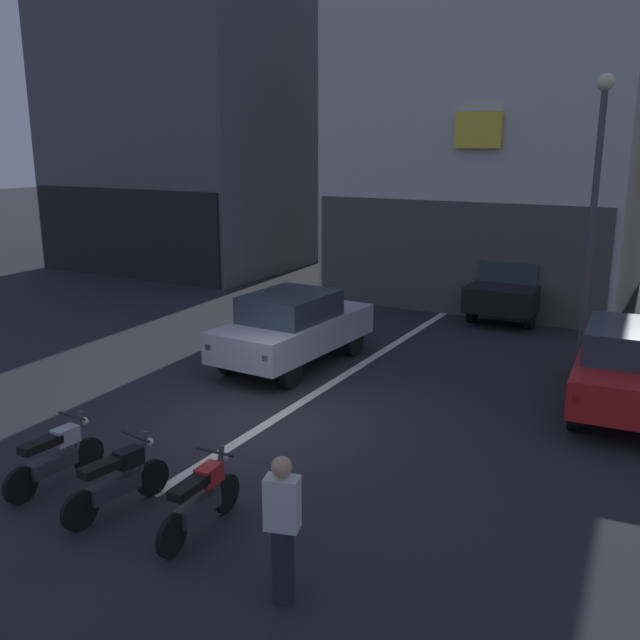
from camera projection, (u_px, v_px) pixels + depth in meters
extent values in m
plane|color=#232328|center=(270.00, 422.00, 12.25)|extent=(120.00, 120.00, 0.00)
cube|color=silver|center=(401.00, 340.00, 17.34)|extent=(0.20, 18.00, 0.01)
cube|color=#56565B|center=(197.00, 122.00, 27.77)|extent=(8.82, 8.78, 11.12)
cube|color=black|center=(124.00, 234.00, 24.98)|extent=(8.47, 0.10, 3.20)
cube|color=silver|center=(502.00, 71.00, 21.76)|extent=(8.69, 8.01, 13.89)
cube|color=#454543|center=(452.00, 259.00, 19.64)|extent=(8.34, 0.10, 3.20)
cube|color=yellow|center=(478.00, 130.00, 18.45)|extent=(1.24, 0.16, 0.95)
cylinder|color=black|center=(298.00, 333.00, 16.84)|extent=(0.21, 0.65, 0.64)
cylinder|color=black|center=(354.00, 342.00, 16.05)|extent=(0.21, 0.65, 0.64)
cylinder|color=black|center=(230.00, 360.00, 14.69)|extent=(0.21, 0.65, 0.64)
cylinder|color=black|center=(290.00, 373.00, 13.90)|extent=(0.21, 0.65, 0.64)
cube|color=#B7BABF|center=(294.00, 332.00, 15.26)|extent=(1.96, 4.18, 0.66)
cube|color=#2D3842|center=(290.00, 306.00, 14.99)|extent=(1.64, 2.04, 0.56)
cube|color=red|center=(209.00, 347.00, 13.95)|extent=(0.14, 0.07, 0.12)
cube|color=red|center=(266.00, 358.00, 13.23)|extent=(0.14, 0.07, 0.12)
cylinder|color=black|center=(589.00, 368.00, 14.16)|extent=(0.22, 0.65, 0.64)
cylinder|color=black|center=(575.00, 412.00, 11.88)|extent=(0.22, 0.65, 0.64)
cube|color=red|center=(630.00, 372.00, 12.59)|extent=(2.01, 4.20, 0.66)
cube|color=#2D3842|center=(633.00, 342.00, 12.31)|extent=(1.67, 2.06, 0.56)
cube|color=red|center=(577.00, 399.00, 11.10)|extent=(0.14, 0.07, 0.12)
cylinder|color=black|center=(530.00, 317.00, 18.30)|extent=(0.18, 0.64, 0.64)
cylinder|color=black|center=(472.00, 311.00, 19.02)|extent=(0.18, 0.64, 0.64)
cylinder|color=black|center=(550.00, 299.00, 20.51)|extent=(0.18, 0.64, 0.64)
cylinder|color=black|center=(497.00, 293.00, 21.23)|extent=(0.18, 0.64, 0.64)
cube|color=black|center=(514.00, 290.00, 19.66)|extent=(1.78, 4.11, 0.66)
cube|color=#2D3842|center=(516.00, 267.00, 19.64)|extent=(1.56, 1.98, 0.56)
cube|color=red|center=(553.00, 278.00, 21.04)|extent=(0.14, 0.06, 0.12)
cube|color=red|center=(507.00, 274.00, 21.69)|extent=(0.14, 0.06, 0.12)
cylinder|color=#47474C|center=(591.00, 234.00, 14.76)|extent=(0.14, 0.14, 5.77)
sphere|color=beige|center=(606.00, 82.00, 14.00)|extent=(0.36, 0.36, 0.36)
cylinder|color=black|center=(89.00, 454.00, 10.38)|extent=(0.10, 0.52, 0.52)
cylinder|color=black|center=(21.00, 486.00, 9.44)|extent=(0.10, 0.52, 0.52)
cube|color=#38383D|center=(53.00, 464.00, 9.84)|extent=(0.24, 0.75, 0.22)
cube|color=black|center=(41.00, 445.00, 9.63)|extent=(0.25, 0.61, 0.12)
cube|color=#B2B5BA|center=(66.00, 436.00, 9.97)|extent=(0.24, 0.37, 0.24)
cylinder|color=#4C4C51|center=(78.00, 435.00, 10.17)|extent=(0.08, 0.24, 0.70)
cylinder|color=black|center=(72.00, 416.00, 10.02)|extent=(0.55, 0.07, 0.04)
sphere|color=silver|center=(84.00, 421.00, 10.23)|extent=(0.12, 0.12, 0.12)
cylinder|color=black|center=(153.00, 478.00, 9.67)|extent=(0.15, 0.52, 0.52)
cylinder|color=black|center=(80.00, 511.00, 8.79)|extent=(0.15, 0.52, 0.52)
cube|color=#38383D|center=(114.00, 487.00, 9.16)|extent=(0.31, 0.76, 0.22)
cube|color=black|center=(102.00, 467.00, 8.96)|extent=(0.31, 0.63, 0.12)
cube|color=black|center=(129.00, 458.00, 9.28)|extent=(0.27, 0.39, 0.24)
cylinder|color=#4C4C51|center=(142.00, 457.00, 9.46)|extent=(0.11, 0.25, 0.70)
cylinder|color=black|center=(136.00, 437.00, 9.32)|extent=(0.55, 0.12, 0.04)
sphere|color=silver|center=(149.00, 442.00, 9.52)|extent=(0.12, 0.12, 0.12)
cylinder|color=black|center=(226.00, 494.00, 9.23)|extent=(0.09, 0.52, 0.52)
cylinder|color=black|center=(172.00, 536.00, 8.23)|extent=(0.09, 0.52, 0.52)
cube|color=#38383D|center=(198.00, 507.00, 8.66)|extent=(0.23, 0.74, 0.22)
cube|color=black|center=(189.00, 487.00, 8.43)|extent=(0.25, 0.61, 0.12)
cube|color=red|center=(209.00, 475.00, 8.80)|extent=(0.24, 0.37, 0.24)
cylinder|color=#4C4C51|center=(219.00, 472.00, 9.01)|extent=(0.08, 0.24, 0.70)
cylinder|color=black|center=(215.00, 452.00, 8.86)|extent=(0.55, 0.06, 0.04)
sphere|color=silver|center=(224.00, 457.00, 9.07)|extent=(0.12, 0.12, 0.12)
cylinder|color=#23232D|center=(283.00, 565.00, 7.38)|extent=(0.24, 0.24, 0.86)
cube|color=silver|center=(282.00, 503.00, 7.20)|extent=(0.41, 0.31, 0.58)
sphere|color=tan|center=(282.00, 467.00, 7.10)|extent=(0.22, 0.22, 0.22)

